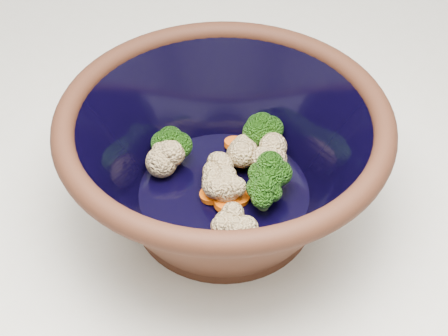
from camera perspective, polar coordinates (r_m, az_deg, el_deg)
name	(u,v)px	position (r m, az deg, el deg)	size (l,w,h in m)	color
mixing_bowl	(224,158)	(0.62, 0.00, 0.89)	(0.32, 0.32, 0.14)	black
vegetable_pile	(235,167)	(0.65, 0.99, 0.10)	(0.15, 0.18, 0.05)	#608442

